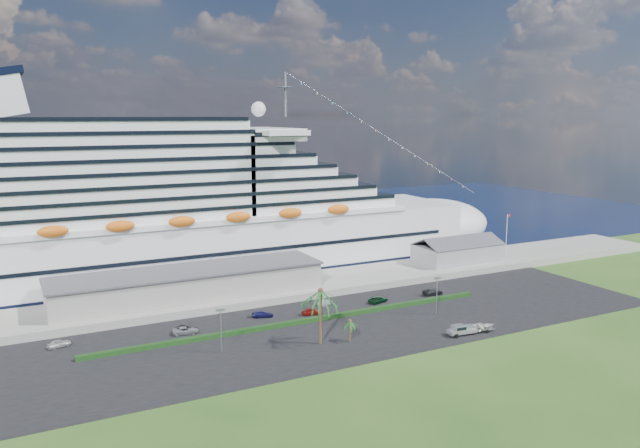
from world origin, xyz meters
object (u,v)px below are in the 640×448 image
cruise_ship (175,216)px  boat_trailer (482,326)px  parked_car_3 (262,314)px  pickup_truck (461,329)px

cruise_ship → boat_trailer: (42.93, -68.86, -15.41)m
cruise_ship → parked_car_3: 44.19m
cruise_ship → pickup_truck: bearing=-60.9°
cruise_ship → pickup_truck: cruise_ship is taller
parked_car_3 → boat_trailer: (35.25, -28.36, 0.52)m
cruise_ship → boat_trailer: size_ratio=30.06×
parked_car_3 → pickup_truck: pickup_truck is taller
cruise_ship → boat_trailer: bearing=-58.1°
cruise_ship → parked_car_3: (7.67, -40.50, -15.92)m
cruise_ship → parked_car_3: bearing=-79.3°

